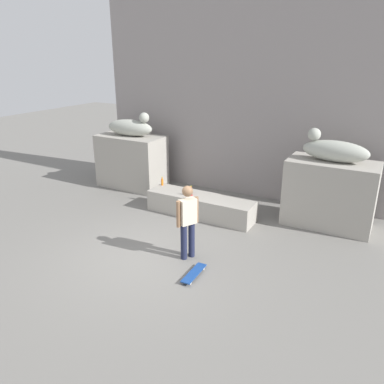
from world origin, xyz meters
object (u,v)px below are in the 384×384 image
skater (188,219)px  bottle_red (191,192)px  statue_reclining_left (131,127)px  skateboard (194,273)px  statue_reclining_right (334,150)px  bottle_orange (162,182)px

skater → bottle_red: (-1.06, 2.05, -0.23)m
statue_reclining_left → skateboard: 6.16m
statue_reclining_right → skateboard: bearing=67.7°
statue_reclining_left → bottle_orange: (1.72, -0.86, -1.31)m
skater → statue_reclining_right: bearing=172.7°
statue_reclining_right → statue_reclining_left: bearing=3.0°
statue_reclining_left → skater: bearing=-44.0°
bottle_orange → skateboard: bearing=-47.8°
bottle_orange → bottle_red: bottle_red is taller
statue_reclining_left → bottle_red: statue_reclining_left is taller
statue_reclining_left → skateboard: size_ratio=2.03×
statue_reclining_right → skater: size_ratio=0.97×
statue_reclining_left → statue_reclining_right: size_ratio=1.01×
statue_reclining_right → bottle_orange: 4.77m
statue_reclining_left → statue_reclining_right: 6.23m
statue_reclining_left → skater: 5.21m
skateboard → skater: bearing=-143.2°
skater → bottle_orange: skater is taller
statue_reclining_right → skateboard: statue_reclining_right is taller
statue_reclining_left → bottle_red: (2.87, -1.19, -1.31)m
statue_reclining_left → skateboard: statue_reclining_left is taller
bottle_orange → statue_reclining_right: bearing=10.8°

